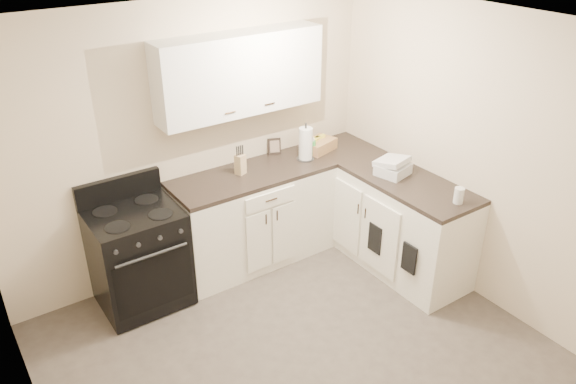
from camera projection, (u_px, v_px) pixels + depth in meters
floor at (310, 366)px, 4.31m from camera, size 3.60×3.60×0.00m
ceiling at (318, 37)px, 3.15m from camera, size 3.60×3.60×0.00m
wall_back at (193, 142)px, 5.04m from camera, size 3.60×0.00×3.60m
wall_right at (488, 163)px, 4.63m from camera, size 0.00×3.60×3.60m
wall_left at (28, 333)px, 2.83m from camera, size 0.00×3.60×3.60m
base_cabinets_back at (254, 219)px, 5.41m from camera, size 1.55×0.60×0.90m
base_cabinets_right at (382, 215)px, 5.47m from camera, size 0.60×1.90×0.90m
countertop_back at (252, 175)px, 5.19m from camera, size 1.55×0.60×0.04m
countertop_right at (386, 171)px, 5.26m from camera, size 0.60×1.90×0.04m
upper_cabinets at (240, 73)px, 4.87m from camera, size 1.55×0.30×0.70m
stove at (139, 258)px, 4.80m from camera, size 0.73×0.63×0.89m
knife_block at (240, 164)px, 5.12m from camera, size 0.11×0.10×0.19m
paper_towel at (306, 144)px, 5.38m from camera, size 0.16×0.16×0.32m
soap_bottle at (313, 148)px, 5.49m from camera, size 0.06×0.06×0.16m
picture_frame at (274, 146)px, 5.53m from camera, size 0.13×0.09×0.16m
wicker_basket at (319, 145)px, 5.62m from camera, size 0.38×0.31×0.11m
countertop_grill at (393, 169)px, 5.13m from camera, size 0.32×0.31×0.10m
glass_jar at (459, 195)px, 4.64m from camera, size 0.09×0.09×0.14m
oven_mitt_near at (409, 258)px, 4.82m from camera, size 0.02×0.15×0.27m
oven_mitt_far at (375, 239)px, 5.14m from camera, size 0.02×0.16×0.28m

